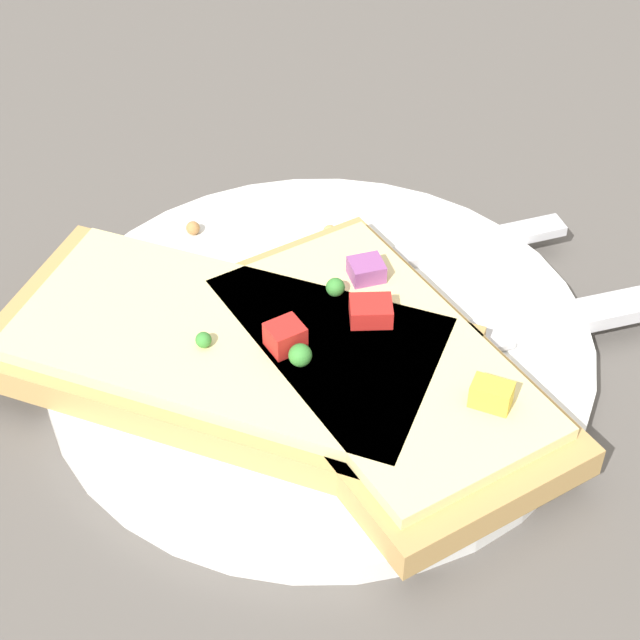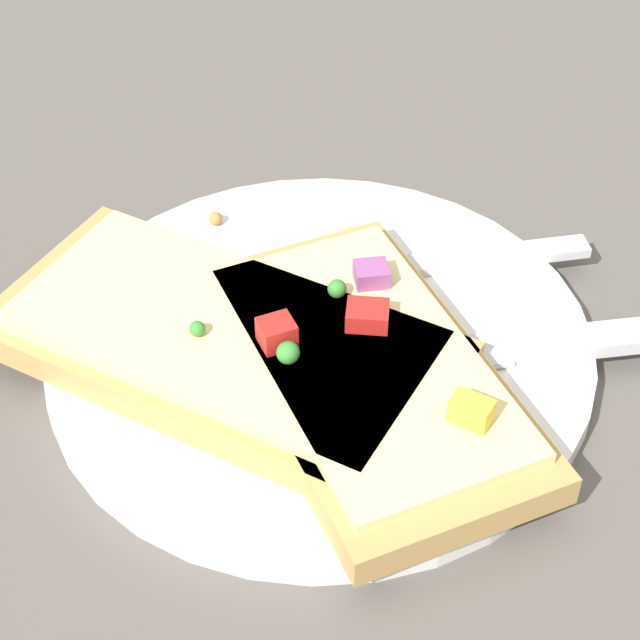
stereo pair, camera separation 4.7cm
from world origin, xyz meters
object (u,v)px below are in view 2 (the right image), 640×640
(pizza_slice_corner, at_px, (362,375))
(plate, at_px, (320,346))
(fork, at_px, (339,275))
(knife, at_px, (487,352))
(pizza_slice_main, at_px, (224,342))

(pizza_slice_corner, bearing_deg, plate, -176.25)
(plate, distance_m, fork, 0.04)
(fork, distance_m, knife, 0.08)
(pizza_slice_main, bearing_deg, fork, 75.07)
(fork, bearing_deg, plate, 67.05)
(plate, relative_size, pizza_slice_corner, 1.31)
(knife, xyz_separation_m, pizza_slice_main, (-0.06, -0.10, 0.01))
(plate, height_order, fork, fork)
(knife, distance_m, pizza_slice_corner, 0.06)
(fork, distance_m, pizza_slice_main, 0.07)
(plate, height_order, knife, knife)
(pizza_slice_corner, bearing_deg, pizza_slice_main, -132.37)
(plate, xyz_separation_m, knife, (0.05, 0.06, 0.01))
(knife, relative_size, pizza_slice_main, 0.95)
(plate, relative_size, fork, 1.15)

